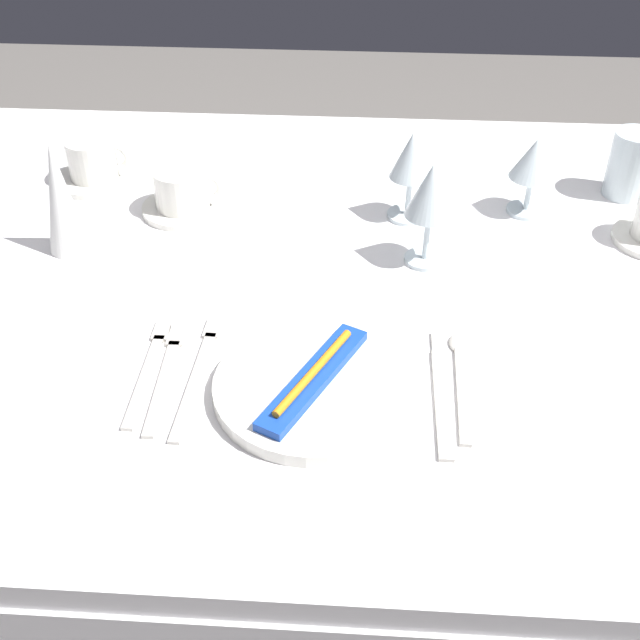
# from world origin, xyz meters

# --- Properties ---
(ground_plane) EXTENTS (6.00, 6.00, 0.00)m
(ground_plane) POSITION_xyz_m (0.00, 0.00, 0.00)
(ground_plane) COLOR slate
(dining_table) EXTENTS (1.80, 1.11, 0.74)m
(dining_table) POSITION_xyz_m (0.00, 0.00, 0.66)
(dining_table) COLOR white
(dining_table) RESTS_ON ground
(dinner_plate) EXTENTS (0.25, 0.25, 0.02)m
(dinner_plate) POSITION_xyz_m (-0.02, -0.26, 0.75)
(dinner_plate) COLOR white
(dinner_plate) RESTS_ON dining_table
(toothbrush_package) EXTENTS (0.13, 0.20, 0.02)m
(toothbrush_package) POSITION_xyz_m (-0.02, -0.26, 0.77)
(toothbrush_package) COLOR blue
(toothbrush_package) RESTS_ON dinner_plate
(fork_outer) EXTENTS (0.03, 0.23, 0.00)m
(fork_outer) POSITION_xyz_m (-0.17, -0.23, 0.74)
(fork_outer) COLOR beige
(fork_outer) RESTS_ON dining_table
(fork_inner) EXTENTS (0.02, 0.21, 0.00)m
(fork_inner) POSITION_xyz_m (-0.21, -0.24, 0.74)
(fork_inner) COLOR beige
(fork_inner) RESTS_ON dining_table
(fork_salad) EXTENTS (0.02, 0.20, 0.00)m
(fork_salad) POSITION_xyz_m (-0.23, -0.23, 0.74)
(fork_salad) COLOR beige
(fork_salad) RESTS_ON dining_table
(dinner_knife) EXTENTS (0.02, 0.23, 0.00)m
(dinner_knife) POSITION_xyz_m (0.13, -0.25, 0.74)
(dinner_knife) COLOR beige
(dinner_knife) RESTS_ON dining_table
(spoon_soup) EXTENTS (0.03, 0.20, 0.01)m
(spoon_soup) POSITION_xyz_m (0.16, -0.21, 0.74)
(spoon_soup) COLOR beige
(spoon_soup) RESTS_ON dining_table
(saucer_right) EXTENTS (0.14, 0.14, 0.01)m
(saucer_right) POSITION_xyz_m (-0.26, 0.17, 0.74)
(saucer_right) COLOR white
(saucer_right) RESTS_ON dining_table
(coffee_cup_right) EXTENTS (0.11, 0.09, 0.06)m
(coffee_cup_right) POSITION_xyz_m (-0.26, 0.17, 0.78)
(coffee_cup_right) COLOR white
(coffee_cup_right) RESTS_ON saucer_right
(saucer_far) EXTENTS (0.14, 0.14, 0.01)m
(saucer_far) POSITION_xyz_m (-0.44, 0.26, 0.74)
(saucer_far) COLOR white
(saucer_far) RESTS_ON dining_table
(coffee_cup_far) EXTENTS (0.11, 0.08, 0.07)m
(coffee_cup_far) POSITION_xyz_m (-0.44, 0.26, 0.78)
(coffee_cup_far) COLOR white
(coffee_cup_far) RESTS_ON saucer_far
(wine_glass_centre) EXTENTS (0.07, 0.07, 0.15)m
(wine_glass_centre) POSITION_xyz_m (0.10, 0.17, 0.84)
(wine_glass_centre) COLOR silver
(wine_glass_centre) RESTS_ON dining_table
(wine_glass_left) EXTENTS (0.07, 0.07, 0.13)m
(wine_glass_left) POSITION_xyz_m (0.29, 0.20, 0.83)
(wine_glass_left) COLOR silver
(wine_glass_left) RESTS_ON dining_table
(wine_glass_right) EXTENTS (0.07, 0.07, 0.16)m
(wine_glass_right) POSITION_xyz_m (0.12, 0.04, 0.85)
(wine_glass_right) COLOR silver
(wine_glass_right) RESTS_ON dining_table
(drink_tumbler) EXTENTS (0.08, 0.08, 0.11)m
(drink_tumbler) POSITION_xyz_m (0.47, 0.27, 0.80)
(drink_tumbler) COLOR silver
(drink_tumbler) RESTS_ON dining_table
(napkin_folded) EXTENTS (0.06, 0.06, 0.18)m
(napkin_folded) POSITION_xyz_m (-0.41, 0.04, 0.83)
(napkin_folded) COLOR white
(napkin_folded) RESTS_ON dining_table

